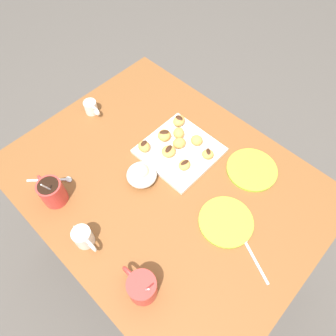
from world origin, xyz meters
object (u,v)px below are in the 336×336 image
Objects in this scene: saucer_lime_left at (252,170)px; beignet_0 at (179,121)px; beignet_7 at (208,154)px; beignet_8 at (144,146)px; beignet_6 at (179,133)px; beignet_5 at (164,135)px; pastry_plate_square at (180,151)px; coffee_mug_red_left at (142,287)px; cream_pitcher_white at (83,237)px; coffee_mug_red_right at (52,191)px; beignet_2 at (169,151)px; beignet_1 at (197,140)px; ice_cream_bowl at (142,174)px; beignet_4 at (184,165)px; beignet_3 at (179,143)px; saucer_lime_right at (226,222)px; dining_table at (164,196)px; chocolate_sauce_pitcher at (91,107)px.

saucer_lime_left is 3.30× the size of beignet_0.
beignet_8 reaches higher than beignet_7.
beignet_6 is at bearing 14.96° from saucer_lime_left.
pastry_plate_square is at bearing -178.84° from beignet_5.
coffee_mug_red_left reaches higher than beignet_0.
beignet_0 is (0.11, -0.56, -0.01)m from cream_pitcher_white.
coffee_mug_red_right reaches higher than pastry_plate_square.
beignet_2 is at bearing 118.10° from beignet_0.
beignet_1 is 0.95× the size of beignet_6.
beignet_8 reaches higher than beignet_1.
coffee_mug_red_left reaches higher than beignet_1.
coffee_mug_red_right is at bearing 68.48° from beignet_2.
beignet_4 is (-0.08, -0.14, -0.00)m from ice_cream_bowl.
beignet_0 is at bearing -78.67° from cream_pitcher_white.
beignet_7 is at bearing 164.98° from beignet_1.
beignet_8 is (0.10, 0.09, 0.03)m from pastry_plate_square.
beignet_6 is (-0.03, -0.05, 0.00)m from beignet_5.
beignet_3 is at bearing -90.96° from ice_cream_bowl.
dining_table is at bearing 6.15° from saucer_lime_right.
beignet_5 is at bearing -77.57° from cream_pitcher_white.
beignet_2 is at bearing 38.28° from beignet_7.
dining_table is 0.22m from beignet_3.
dining_table is 23.61× the size of beignet_1.
dining_table is at bearing 176.21° from chocolate_sauce_pitcher.
beignet_0 is at bearing -99.10° from coffee_mug_red_right.
ice_cream_bowl is 0.16m from beignet_4.
cream_pitcher_white is 2.37× the size of beignet_7.
cream_pitcher_white is 0.57× the size of saucer_lime_left.
coffee_mug_red_right is 0.36m from beignet_8.
coffee_mug_red_left is 0.76× the size of saucer_lime_left.
beignet_4 is (-0.24, -0.40, -0.02)m from coffee_mug_red_right.
beignet_2 is 0.08m from beignet_5.
beignet_3 is 0.07m from beignet_5.
beignet_5 is at bearing 20.88° from saucer_lime_left.
dining_table is 0.48m from chocolate_sauce_pitcher.
beignet_3 is 0.05m from beignet_6.
beignet_8 is at bearing -102.62° from coffee_mug_red_right.
beignet_1 is (-0.04, -0.25, -0.00)m from ice_cream_bowl.
ice_cream_bowl is at bearing -82.29° from cream_pitcher_white.
beignet_5 is (-0.32, -0.10, 0.00)m from chocolate_sauce_pitcher.
ice_cream_bowl is 0.26m from beignet_7.
beignet_1 is at bearing -15.02° from beignet_7.
beignet_5 is (0.08, 0.00, 0.03)m from pastry_plate_square.
chocolate_sauce_pitcher reaches higher than beignet_7.
pastry_plate_square is at bearing -165.77° from chocolate_sauce_pitcher.
saucer_lime_left is 0.29m from beignet_3.
cream_pitcher_white is 0.42m from beignet_4.
saucer_lime_right is 0.33m from beignet_1.
coffee_mug_red_right is at bearing 58.82° from beignet_4.
beignet_7 is (-0.50, -0.15, 0.00)m from chocolate_sauce_pitcher.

